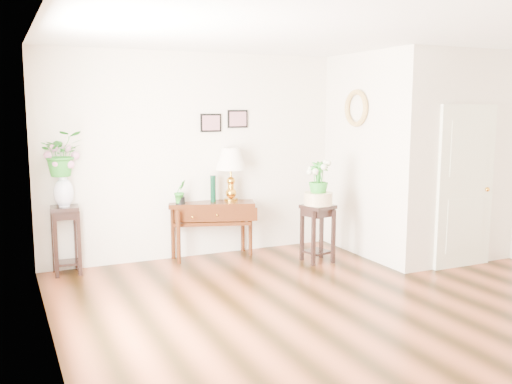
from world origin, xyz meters
TOP-DOWN VIEW (x-y plane):
  - floor at (0.00, 0.00)m, footprint 6.00×5.50m
  - ceiling at (0.00, 0.00)m, footprint 6.00×5.50m
  - wall_back at (0.00, 2.75)m, footprint 6.00×0.02m
  - wall_left at (-3.00, 0.00)m, footprint 0.02×5.50m
  - partition at (2.10, 1.77)m, footprint 1.80×1.95m
  - door at (2.10, 0.78)m, footprint 0.90×0.05m
  - art_print_left at (-0.65, 2.73)m, footprint 0.30×0.02m
  - art_print_right at (-0.25, 2.73)m, footprint 0.30×0.02m
  - wall_ornament at (1.16, 1.90)m, footprint 0.07×0.51m
  - console_table at (-0.71, 2.57)m, footprint 1.23×0.73m
  - table_lamp at (-0.42, 2.57)m, footprint 0.45×0.45m
  - green_vase at (-0.69, 2.57)m, footprint 0.10×0.10m
  - potted_plant at (-1.15, 2.57)m, footprint 0.21×0.19m
  - plant_stand_a at (-2.64, 2.57)m, footprint 0.36×0.36m
  - porcelain_vase at (-2.64, 2.57)m, footprint 0.31×0.31m
  - lily_arrangement at (-2.64, 2.57)m, footprint 0.54×0.47m
  - plant_stand_b at (0.50, 1.76)m, footprint 0.45×0.45m
  - ceramic_bowl at (0.50, 1.76)m, footprint 0.49×0.49m
  - narcissus at (0.50, 1.76)m, footprint 0.34×0.34m

SIDE VIEW (x-z plane):
  - floor at x=0.00m, z-range -0.01..0.01m
  - console_table at x=-0.71m, z-range 0.00..0.77m
  - plant_stand_b at x=0.50m, z-range 0.00..0.78m
  - plant_stand_a at x=-2.64m, z-range 0.00..0.86m
  - ceramic_bowl at x=0.50m, z-range 0.77..0.94m
  - potted_plant at x=-1.15m, z-range 0.77..1.09m
  - green_vase at x=-0.69m, z-range 0.76..1.13m
  - door at x=2.10m, z-range 0.00..2.10m
  - porcelain_vase at x=-2.64m, z-range 0.87..1.29m
  - narcissus at x=0.50m, z-range 0.90..1.35m
  - table_lamp at x=-0.42m, z-range 0.75..1.50m
  - wall_back at x=0.00m, z-range 0.00..2.80m
  - wall_left at x=-3.00m, z-range 0.00..2.80m
  - partition at x=2.10m, z-range 0.00..2.80m
  - lily_arrangement at x=-2.64m, z-range 1.26..1.82m
  - art_print_left at x=-0.65m, z-range 1.73..1.98m
  - art_print_right at x=-0.25m, z-range 1.77..2.02m
  - wall_ornament at x=1.16m, z-range 1.79..2.30m
  - ceiling at x=0.00m, z-range 2.79..2.81m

